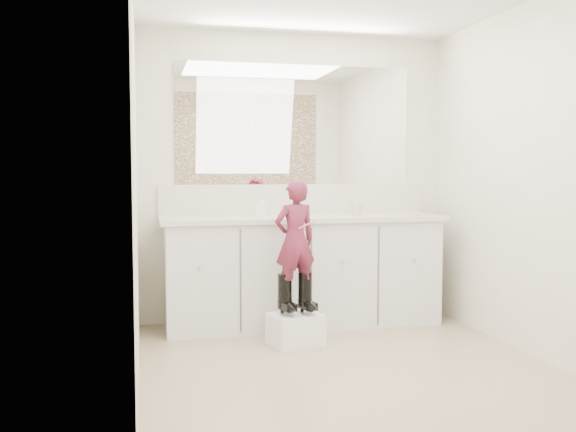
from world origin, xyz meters
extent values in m
plane|color=#977C63|center=(0.00, 0.00, 0.00)|extent=(3.00, 3.00, 0.00)
plane|color=beige|center=(0.00, 1.50, 1.20)|extent=(2.60, 0.00, 2.60)
plane|color=beige|center=(0.00, -1.50, 1.20)|extent=(2.60, 0.00, 2.60)
plane|color=beige|center=(-1.30, 0.00, 1.20)|extent=(0.00, 3.00, 3.00)
plane|color=beige|center=(1.30, 0.00, 1.20)|extent=(0.00, 3.00, 3.00)
cube|color=silver|center=(0.00, 1.23, 0.42)|extent=(2.20, 0.55, 0.85)
cube|color=beige|center=(0.00, 1.21, 0.87)|extent=(2.28, 0.58, 0.04)
cube|color=beige|center=(0.00, 1.49, 1.02)|extent=(2.28, 0.03, 0.25)
cube|color=white|center=(0.00, 1.49, 1.64)|extent=(2.00, 0.02, 1.00)
cube|color=#472819|center=(0.00, -1.49, 1.65)|extent=(2.00, 0.01, 1.20)
cylinder|color=silver|center=(0.00, 1.38, 0.94)|extent=(0.08, 0.08, 0.10)
imported|color=beige|center=(0.47, 1.25, 0.94)|extent=(0.12, 0.12, 0.11)
imported|color=white|center=(-0.35, 1.20, 0.97)|extent=(0.09, 0.09, 0.17)
cube|color=white|center=(-0.20, 0.64, 0.11)|extent=(0.41, 0.36, 0.22)
imported|color=#A2325C|center=(-0.20, 0.66, 0.76)|extent=(0.35, 0.27, 0.86)
cylinder|color=#D0517A|center=(-0.13, 0.58, 0.87)|extent=(0.13, 0.04, 0.06)
camera|label=1|loc=(-1.27, -3.78, 1.25)|focal=40.00mm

